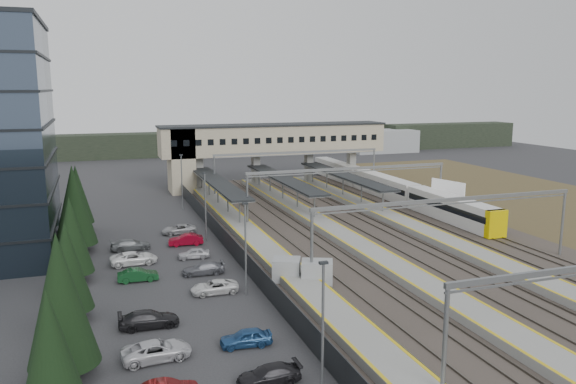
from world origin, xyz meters
name	(u,v)px	position (x,y,z in m)	size (l,w,h in m)	color
ground	(301,259)	(0.00, 0.00, 0.00)	(220.00, 220.00, 0.00)	#2B2B2D
conifer_row	(69,242)	(-22.00, -3.86, 4.84)	(4.42, 49.82, 9.50)	black
car_park	(181,293)	(-13.50, -7.42, 0.60)	(10.60, 44.54, 1.29)	#A1A0A5
lampposts	(222,222)	(-8.00, 1.25, 4.34)	(0.50, 53.25, 8.07)	gray
fence	(229,243)	(-6.50, 5.00, 1.00)	(0.08, 90.00, 2.00)	#26282B
relay_cabin_near	(317,273)	(-1.41, -7.87, 1.14)	(3.31, 2.92, 2.28)	gray
relay_cabin_far	(287,271)	(-3.73, -6.20, 1.12)	(3.07, 2.86, 2.24)	gray
rail_corridor	(361,237)	(9.34, 5.00, 0.29)	(34.00, 90.00, 0.92)	#37302B
canopies	(283,179)	(7.00, 27.00, 3.92)	(23.10, 30.00, 3.28)	black
footbridge	(259,143)	(7.70, 42.00, 7.93)	(40.40, 6.40, 11.20)	tan
gantries	(391,190)	(12.00, 3.00, 6.00)	(28.40, 62.28, 7.17)	gray
train	(385,187)	(24.00, 26.05, 1.85)	(2.58, 53.97, 3.25)	silver
billboard	(448,192)	(26.26, 12.57, 3.25)	(1.64, 5.61, 4.86)	gray
treeline_far	(265,142)	(23.81, 92.28, 2.95)	(170.00, 19.00, 7.00)	black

